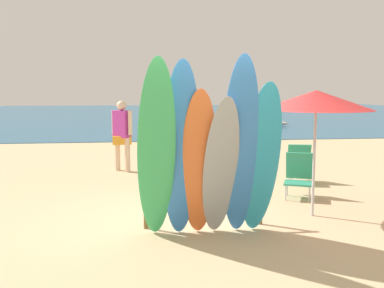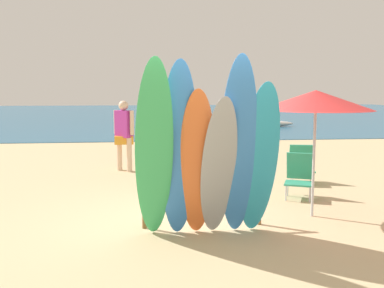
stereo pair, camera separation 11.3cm
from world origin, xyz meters
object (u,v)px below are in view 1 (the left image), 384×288
beachgoer_midbeach (149,144)px  distant_boat (244,124)px  surfboard_blue_4 (240,148)px  beachgoer_photographing (122,131)px  beachgoer_strolling (196,128)px  beach_chair_blue (300,163)px  surfboard_rack (204,191)px  surfboard_teal_5 (261,160)px  beach_chair_red (299,174)px  surfboard_blue_1 (181,151)px  surfboard_grey_3 (221,168)px  beach_umbrella (316,100)px  surfboard_orange_2 (199,164)px  beachgoer_by_water (192,127)px  surfboard_green_0 (156,152)px

beachgoer_midbeach → distant_boat: 15.02m
surfboard_blue_4 → beachgoer_photographing: 5.48m
beachgoer_strolling → beach_chair_blue: 3.22m
beach_chair_blue → distant_boat: size_ratio=0.17×
beachgoer_strolling → beach_chair_blue: size_ratio=2.11×
surfboard_rack → beachgoer_midbeach: beachgoer_midbeach is taller
surfboard_teal_5 → distant_boat: (4.07, 17.43, -0.89)m
beachgoer_strolling → beach_chair_red: beachgoer_strolling is taller
surfboard_blue_1 → surfboard_grey_3: 0.58m
surfboard_blue_4 → surfboard_blue_1: bearing=-177.9°
surfboard_blue_1 → beach_chair_blue: surfboard_blue_1 is taller
surfboard_grey_3 → beachgoer_midbeach: (-0.88, 3.50, -0.09)m
beach_chair_red → beach_chair_blue: beach_chair_red is taller
surfboard_grey_3 → beach_umbrella: beach_umbrella is taller
surfboard_blue_4 → beach_chair_red: size_ratio=3.03×
surfboard_orange_2 → beachgoer_by_water: bearing=87.1°
surfboard_green_0 → distant_boat: 18.39m
surfboard_teal_5 → beachgoer_by_water: bearing=85.5°
surfboard_rack → surfboard_blue_1: bearing=-128.8°
surfboard_green_0 → surfboard_grey_3: 0.90m
beachgoer_strolling → surfboard_grey_3: bearing=135.2°
surfboard_teal_5 → beachgoer_midbeach: (-1.44, 3.47, -0.18)m
surfboard_green_0 → beach_chair_red: surfboard_green_0 is taller
surfboard_orange_2 → beach_umbrella: surfboard_orange_2 is taller
surfboard_orange_2 → beach_umbrella: size_ratio=1.04×
surfboard_grey_3 → surfboard_rack: bearing=99.7°
surfboard_rack → beachgoer_midbeach: size_ratio=1.20×
beachgoer_midbeach → distant_boat: bearing=142.1°
beach_umbrella → surfboard_grey_3: bearing=-153.0°
beach_chair_red → distant_boat: beach_chair_red is taller
surfboard_blue_1 → distant_boat: (5.17, 17.42, -1.03)m
distant_boat → beachgoer_strolling: bearing=-109.9°
surfboard_blue_4 → beachgoer_by_water: bearing=94.0°
beachgoer_midbeach → beach_chair_red: 3.14m
surfboard_rack → surfboard_grey_3: bearing=-74.3°
surfboard_rack → beach_umbrella: beach_umbrella is taller
surfboard_orange_2 → beachgoer_photographing: size_ratio=1.19×
surfboard_rack → distant_boat: (4.78, 16.94, -0.36)m
surfboard_teal_5 → beach_umbrella: 1.59m
surfboard_blue_1 → beach_chair_red: 3.28m
surfboard_green_0 → surfboard_blue_4: (1.13, 0.04, 0.03)m
surfboard_rack → surfboard_blue_4: (0.41, -0.54, 0.70)m
surfboard_blue_1 → beachgoer_photographing: surfboard_blue_1 is taller
surfboard_rack → beachgoer_strolling: bearing=83.6°
surfboard_blue_4 → surfboard_grey_3: bearing=-178.5°
surfboard_teal_5 → beachgoer_photographing: (-2.05, 5.14, -0.06)m
surfboard_grey_3 → beachgoer_strolling: (0.45, 5.86, 0.03)m
surfboard_rack → surfboard_green_0: surfboard_green_0 is taller
surfboard_blue_4 → beach_umbrella: size_ratio=1.26×
surfboard_blue_1 → surfboard_teal_5: surfboard_blue_1 is taller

